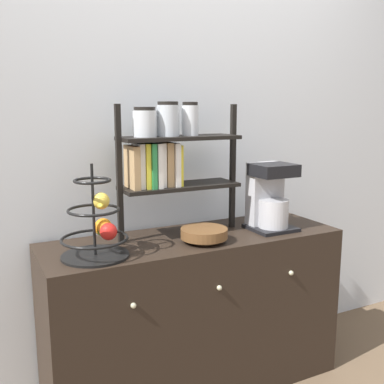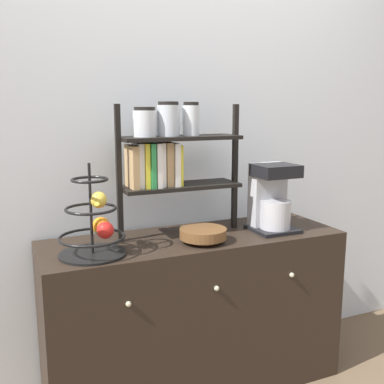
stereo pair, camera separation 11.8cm
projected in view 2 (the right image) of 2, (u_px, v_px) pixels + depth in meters
wall_back at (173, 128)px, 2.34m from camera, size 7.00×0.05×2.60m
sideboard at (194, 312)px, 2.25m from camera, size 1.47×0.49×0.79m
coffee_maker at (272, 198)px, 2.27m from camera, size 0.22×0.22×0.34m
fruit_stand at (95, 225)px, 1.89m from camera, size 0.28×0.28×0.39m
wooden_bowl at (203, 234)px, 2.08m from camera, size 0.22×0.22×0.07m
shelf_hutch at (166, 152)px, 2.12m from camera, size 0.63×0.20×0.64m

